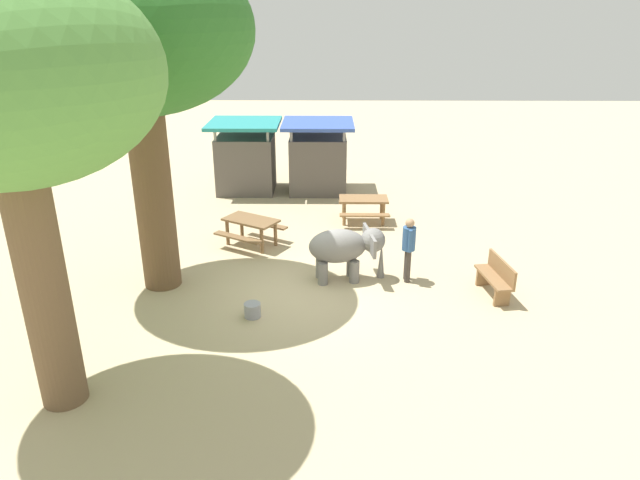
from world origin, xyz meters
name	(u,v)px	position (x,y,z in m)	size (l,w,h in m)	color
ground_plane	(301,293)	(0.00, 0.00, 0.00)	(60.00, 60.00, 0.00)	tan
elephant	(346,248)	(1.06, 0.78, 0.85)	(1.93, 1.28, 1.32)	slate
person_handler	(409,245)	(2.58, 0.73, 0.95)	(0.32, 0.51, 1.62)	#3F3833
shade_tree_main	(2,82)	(-3.88, -3.96, 5.30)	(4.50, 4.12, 7.02)	brown
shade_tree_secondary	(135,37)	(-3.37, 0.47, 5.68)	(4.97, 4.55, 7.59)	brown
wooden_bench	(496,277)	(4.54, -0.02, 0.47)	(0.59, 1.44, 0.88)	olive
picnic_table_near	(251,226)	(-1.52, 2.95, 0.59)	(2.04, 2.04, 0.78)	brown
picnic_table_far	(363,204)	(1.74, 4.88, 0.59)	(1.50, 1.48, 0.78)	olive
market_stall_teal	(246,160)	(-2.32, 8.15, 1.14)	(2.50, 2.50, 2.52)	#59514C
market_stall_blue	(318,160)	(0.28, 8.15, 1.14)	(2.50, 2.50, 2.52)	#59514C
feed_bucket	(252,310)	(-1.01, -1.11, 0.16)	(0.36, 0.36, 0.32)	gray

